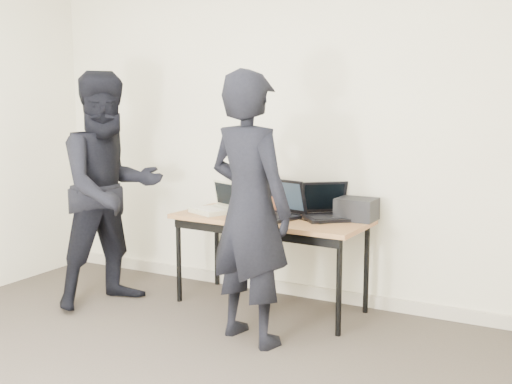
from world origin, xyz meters
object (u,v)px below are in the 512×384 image
Objects in this scene: desk at (269,224)px; leather_satchel at (262,195)px; person_observer at (110,190)px; person_typist at (250,209)px; laptop_center at (277,209)px; laptop_right at (328,210)px; equipment_box at (357,209)px; laptop_beige at (215,206)px.

desk is 0.34m from leather_satchel.
person_typist is at bearing -74.16° from person_observer.
desk is at bearing -142.57° from laptop_center.
laptop_center is 0.32m from leather_satchel.
desk is 0.84× the size of person_observer.
laptop_right is at bearing 36.17° from laptop_center.
laptop_right is (0.36, 0.13, -0.00)m from laptop_center.
person_typist is at bearing -71.77° from desk.
person_typist is (0.11, -0.65, 0.11)m from laptop_center.
laptop_right is 0.28× the size of person_typist.
desk is 5.42× the size of equipment_box.
laptop_beige is at bearing -34.37° from person_observer.
laptop_center is 0.89× the size of laptop_right.
laptop_center reaches higher than laptop_right.
person_typist reaches higher than desk.
equipment_box is (0.63, 0.19, 0.14)m from desk.
person_observer is at bearing -146.45° from leather_satchel.
desk is 0.14m from laptop_center.
laptop_center is (0.53, 0.05, 0.02)m from laptop_beige.
laptop_beige is at bearing 152.79° from laptop_right.
laptop_beige is 0.39m from leather_satchel.
laptop_right reaches higher than desk.
laptop_center is at bearing -43.33° from leather_satchel.
person_observer reaches higher than leather_satchel.
laptop_center is at bearing -65.45° from person_typist.
person_observer is (-1.32, 0.16, 0.02)m from person_typist.
person_observer reaches higher than laptop_beige.
laptop_right is 1.70m from person_observer.
person_observer is at bearing -159.70° from equipment_box.
leather_satchel is (-0.18, 0.23, 0.19)m from desk.
equipment_box is 0.16× the size of person_typist.
equipment_box is at bearing -4.42° from leather_satchel.
laptop_right is 1.79× the size of equipment_box.
laptop_beige is 1.12m from equipment_box.
person_typist reaches higher than laptop_right.
person_observer is at bearing -122.85° from laptop_beige.
laptop_center is 0.39m from laptop_right.
laptop_right is at bearing -92.87° from person_typist.
laptop_beige is 1.09× the size of leather_satchel.
desk is 3.88× the size of laptop_beige.
laptop_right is 0.22m from equipment_box.
desk is at bearing -163.08° from equipment_box.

